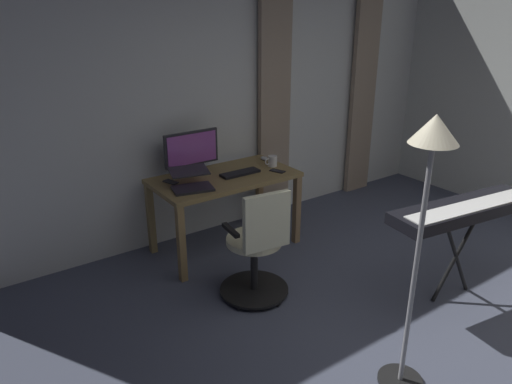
{
  "coord_description": "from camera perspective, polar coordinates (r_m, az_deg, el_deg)",
  "views": [
    {
      "loc": [
        2.56,
        1.31,
        2.24
      ],
      "look_at": [
        0.44,
        -1.71,
        0.78
      ],
      "focal_mm": 34.13,
      "sensor_mm": 36.0,
      "label": 1
    }
  ],
  "objects": [
    {
      "name": "computer_keyboard",
      "position": [
        4.51,
        -1.87,
        2.24
      ],
      "size": [
        0.38,
        0.12,
        0.02
      ],
      "primitive_type": "cube",
      "color": "black",
      "rests_on": "desk"
    },
    {
      "name": "back_room_partition",
      "position": [
        4.92,
        -3.24,
        11.96
      ],
      "size": [
        5.52,
        0.1,
        2.84
      ],
      "primitive_type": "cube",
      "color": "silver",
      "rests_on": "ground"
    },
    {
      "name": "curtain_right_panel",
      "position": [
        5.14,
        2.16,
        10.05
      ],
      "size": [
        0.38,
        0.06,
        2.43
      ],
      "primitive_type": "cube",
      "color": "gray",
      "rests_on": "ground"
    },
    {
      "name": "desk",
      "position": [
        4.52,
        -3.7,
        0.74
      ],
      "size": [
        1.32,
        0.7,
        0.73
      ],
      "color": "olive",
      "rests_on": "ground"
    },
    {
      "name": "piano_keyboard",
      "position": [
        4.01,
        23.21,
        -2.07
      ],
      "size": [
        1.3,
        0.49,
        0.82
      ],
      "rotation": [
        0.0,
        0.0,
        -0.14
      ],
      "color": "black",
      "rests_on": "ground"
    },
    {
      "name": "ground_plane",
      "position": [
        3.65,
        22.82,
        -18.37
      ],
      "size": [
        7.3,
        7.3,
        0.0
      ],
      "primitive_type": "plane",
      "color": "#4B5062"
    },
    {
      "name": "office_chair",
      "position": [
        3.8,
        0.2,
        -6.74
      ],
      "size": [
        0.56,
        0.56,
        0.95
      ],
      "rotation": [
        0.0,
        0.0,
        3.02
      ],
      "color": "black",
      "rests_on": "ground"
    },
    {
      "name": "cell_phone_face_up",
      "position": [
        4.59,
        2.53,
        2.48
      ],
      "size": [
        0.11,
        0.16,
        0.01
      ],
      "primitive_type": "cube",
      "rotation": [
        0.0,
        0.0,
        0.35
      ],
      "color": "black",
      "rests_on": "desk"
    },
    {
      "name": "mug_tea",
      "position": [
        4.72,
        1.91,
        3.65
      ],
      "size": [
        0.14,
        0.09,
        0.1
      ],
      "color": "white",
      "rests_on": "desk"
    },
    {
      "name": "cell_phone_by_monitor",
      "position": [
        4.38,
        -9.96,
        1.17
      ],
      "size": [
        0.11,
        0.16,
        0.01
      ],
      "primitive_type": "cube",
      "rotation": [
        0.0,
        0.0,
        0.28
      ],
      "color": "#333338",
      "rests_on": "desk"
    },
    {
      "name": "laptop",
      "position": [
        4.21,
        -7.6,
        1.19
      ],
      "size": [
        0.41,
        0.41,
        0.15
      ],
      "rotation": [
        0.0,
        0.0,
        -0.24
      ],
      "color": "#232328",
      "rests_on": "desk"
    },
    {
      "name": "computer_monitor",
      "position": [
        4.52,
        -7.55,
        4.88
      ],
      "size": [
        0.54,
        0.18,
        0.4
      ],
      "color": "#232328",
      "rests_on": "desk"
    },
    {
      "name": "computer_mouse",
      "position": [
        4.92,
        0.99,
        3.97
      ],
      "size": [
        0.06,
        0.1,
        0.04
      ],
      "primitive_type": "ellipsoid",
      "color": "#B7BCC1",
      "rests_on": "desk"
    },
    {
      "name": "curtain_left_panel",
      "position": [
        6.01,
        12.42,
        11.27
      ],
      "size": [
        0.36,
        0.06,
        2.43
      ],
      "primitive_type": "cube",
      "color": "gray",
      "rests_on": "ground"
    },
    {
      "name": "floor_lamp",
      "position": [
        2.73,
        19.4,
        0.59
      ],
      "size": [
        0.28,
        0.28,
        1.71
      ],
      "color": "black",
      "rests_on": "ground"
    }
  ]
}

